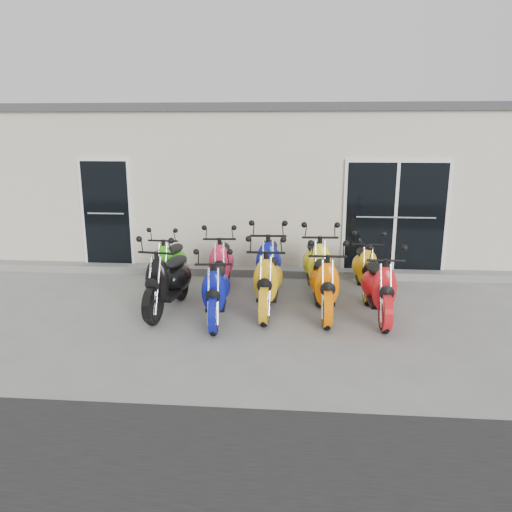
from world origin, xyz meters
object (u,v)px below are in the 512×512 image
Objects in this scene: scooter_front_orange_b at (325,275)px; scooter_back_blue at (269,255)px; scooter_front_orange_a at (268,272)px; scooter_back_extra at (365,261)px; scooter_front_red at (379,279)px; scooter_back_green at (170,257)px; scooter_front_black at (168,272)px; scooter_back_yellow at (317,257)px; scooter_front_blue at (216,282)px; scooter_back_red at (221,256)px.

scooter_back_blue reaches higher than scooter_front_orange_b.
scooter_back_extra is (1.65, 1.06, -0.06)m from scooter_front_orange_a.
scooter_back_green is (-3.56, 1.20, -0.02)m from scooter_front_red.
scooter_back_green is at bearing 159.75° from scooter_front_red.
scooter_back_yellow reaches higher than scooter_front_black.
scooter_back_yellow is (0.85, 0.01, -0.01)m from scooter_back_blue.
scooter_back_yellow is (2.39, 1.05, 0.04)m from scooter_front_black.
scooter_back_extra is (2.41, 1.51, -0.00)m from scooter_front_blue.
scooter_front_red is at bearing 6.91° from scooter_front_black.
scooter_front_orange_b reaches higher than scooter_front_red.
scooter_front_orange_a is at bearing -145.38° from scooter_back_extra.
scooter_front_black reaches higher than scooter_front_red.
scooter_back_yellow is at bearing 36.63° from scooter_front_blue.
scooter_front_black is at bearing -148.00° from scooter_back_blue.
scooter_back_blue is (0.72, 1.38, 0.09)m from scooter_front_blue.
scooter_front_orange_a is (0.76, 0.45, 0.05)m from scooter_front_blue.
scooter_front_orange_a is at bearing 173.79° from scooter_front_orange_b.
scooter_back_blue is at bearing -2.16° from scooter_back_green.
scooter_back_blue is at bearing 177.89° from scooter_back_yellow.
scooter_back_green is at bearing 120.70° from scooter_front_blue.
scooter_front_orange_b reaches higher than scooter_back_green.
scooter_back_green is at bearing 174.40° from scooter_back_yellow.
scooter_back_yellow is at bearing 31.17° from scooter_front_black.
scooter_back_green is at bearing 151.51° from scooter_front_orange_a.
scooter_back_red is 0.92× the size of scooter_back_blue.
scooter_front_orange_a is at bearing 25.68° from scooter_front_blue.
scooter_back_green is (-1.09, 1.51, -0.00)m from scooter_front_blue.
scooter_front_blue is (0.83, -0.35, -0.04)m from scooter_front_black.
scooter_front_orange_a is 1.96m from scooter_back_extra.
scooter_back_red is at bearing 174.78° from scooter_back_yellow.
scooter_front_black is 2.61m from scooter_back_yellow.
scooter_back_extra is at bearing 4.80° from scooter_back_yellow.
scooter_back_yellow is at bearing -170.13° from scooter_back_extra.
scooter_front_black is at bearing -126.91° from scooter_back_red.
scooter_back_extra is at bearing 33.90° from scooter_front_orange_a.
scooter_front_blue is at bearing -15.20° from scooter_front_black.
scooter_back_green is 1.81m from scooter_back_blue.
scooter_front_black is 1.01× the size of scooter_front_orange_b.
scooter_back_extra is (2.55, 0.05, -0.04)m from scooter_back_red.
scooter_front_black is at bearing 179.16° from scooter_front_orange_b.
scooter_back_red is at bearing 133.13° from scooter_front_orange_a.
scooter_front_blue is at bearing -147.98° from scooter_front_orange_a.
scooter_back_yellow is at bearing 50.79° from scooter_front_orange_a.
scooter_front_orange_b is at bearing 8.37° from scooter_front_black.
scooter_back_yellow reaches higher than scooter_back_red.
scooter_back_yellow is 1.14× the size of scooter_back_extra.
scooter_front_orange_a is 1.09× the size of scooter_back_green.
scooter_back_red is 0.93× the size of scooter_back_yellow.
scooter_back_green and scooter_back_extra have the same top height.
scooter_back_yellow is (0.80, 0.94, 0.03)m from scooter_front_orange_a.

